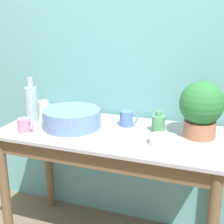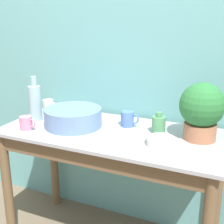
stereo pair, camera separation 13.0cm
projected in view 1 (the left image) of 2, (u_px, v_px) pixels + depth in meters
name	position (u px, v px, depth m)	size (l,w,h in m)	color
wall_back	(130.00, 59.00, 2.08)	(6.00, 0.05, 2.40)	#609E9E
counter_table	(111.00, 158.00, 1.89)	(1.34, 0.62, 0.82)	brown
potted_plant	(201.00, 108.00, 1.73)	(0.25, 0.25, 0.32)	#A36647
bowl_wash_large	(72.00, 118.00, 1.92)	(0.36, 0.36, 0.11)	#6684B2
bottle_tall	(32.00, 104.00, 2.00)	(0.08, 0.08, 0.29)	#93B2BC
bottle_short	(158.00, 123.00, 1.85)	(0.08, 0.08, 0.13)	#4C8C59
mug_cream	(44.00, 108.00, 2.15)	(0.11, 0.07, 0.10)	beige
mug_blue	(127.00, 118.00, 1.94)	(0.12, 0.08, 0.09)	#4C70B7
mug_pink	(24.00, 125.00, 1.85)	(0.11, 0.08, 0.08)	pink
bowl_small_enamel_white	(163.00, 140.00, 1.67)	(0.15, 0.15, 0.05)	silver
tray_board	(127.00, 138.00, 1.74)	(0.22, 0.22, 0.02)	beige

